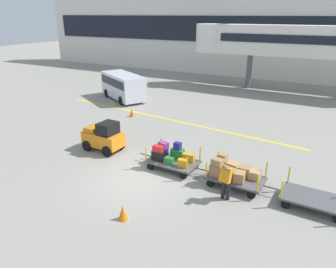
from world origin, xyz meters
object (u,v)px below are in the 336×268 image
at_px(shuttle_van, 123,85).
at_px(baggage_handler, 226,180).
at_px(baggage_tug, 104,137).
at_px(safety_cone_near, 123,213).
at_px(baggage_cart_lead, 172,157).
at_px(safety_cone_far, 132,113).
at_px(baggage_cart_tail, 314,199).
at_px(baggage_cart_middle, 233,172).

bearing_deg(shuttle_van, baggage_handler, -40.14).
bearing_deg(baggage_tug, baggage_handler, -11.83).
xyz_separation_m(baggage_tug, safety_cone_near, (4.42, -4.37, -0.48)).
bearing_deg(baggage_tug, safety_cone_near, -44.67).
bearing_deg(safety_cone_near, baggage_cart_lead, 94.67).
xyz_separation_m(baggage_handler, safety_cone_near, (-2.69, -2.88, -0.59)).
relative_size(baggage_tug, baggage_handler, 1.37).
bearing_deg(safety_cone_far, baggage_tug, -69.58).
relative_size(baggage_cart_lead, baggage_cart_tail, 1.00).
relative_size(shuttle_van, safety_cone_near, 9.31).
distance_m(baggage_tug, baggage_cart_lead, 4.08).
bearing_deg(baggage_cart_lead, safety_cone_far, 137.66).
bearing_deg(shuttle_van, baggage_cart_middle, -36.82).
xyz_separation_m(shuttle_van, safety_cone_far, (3.34, -3.59, -0.96)).
bearing_deg(safety_cone_near, safety_cone_far, 123.30).
bearing_deg(baggage_tug, baggage_cart_middle, -1.89).
bearing_deg(baggage_cart_middle, shuttle_van, 143.18).
bearing_deg(baggage_cart_lead, shuttle_van, 135.91).
relative_size(baggage_handler, shuttle_van, 0.31).
bearing_deg(baggage_handler, baggage_cart_tail, 20.07).
xyz_separation_m(baggage_cart_middle, safety_cone_near, (-2.58, -4.14, -0.30)).
height_order(baggage_cart_middle, safety_cone_far, baggage_cart_middle).
xyz_separation_m(baggage_cart_lead, baggage_cart_middle, (2.93, -0.12, 0.02)).
xyz_separation_m(baggage_cart_middle, baggage_handler, (0.11, -1.26, 0.30)).
bearing_deg(baggage_handler, shuttle_van, 139.86).
bearing_deg(baggage_handler, baggage_tug, 168.17).
bearing_deg(baggage_cart_tail, shuttle_van, 148.77).
xyz_separation_m(baggage_tug, shuttle_van, (-5.37, 9.03, 0.48)).
bearing_deg(baggage_handler, safety_cone_far, 142.81).
height_order(baggage_cart_middle, baggage_cart_tail, baggage_cart_middle).
xyz_separation_m(baggage_cart_lead, safety_cone_near, (0.35, -4.25, -0.27)).
height_order(baggage_tug, baggage_cart_tail, baggage_tug).
bearing_deg(baggage_tug, safety_cone_far, 110.42).
xyz_separation_m(baggage_handler, shuttle_van, (-12.48, 10.52, 0.37)).
relative_size(baggage_handler, safety_cone_near, 2.84).
relative_size(safety_cone_near, safety_cone_far, 1.00).
bearing_deg(baggage_cart_tail, safety_cone_near, -145.17).
bearing_deg(baggage_tug, baggage_cart_tail, -2.14).
height_order(baggage_handler, safety_cone_near, baggage_handler).
relative_size(baggage_tug, safety_cone_far, 3.89).
distance_m(safety_cone_near, safety_cone_far, 11.74).
distance_m(baggage_cart_tail, shuttle_van, 18.17).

